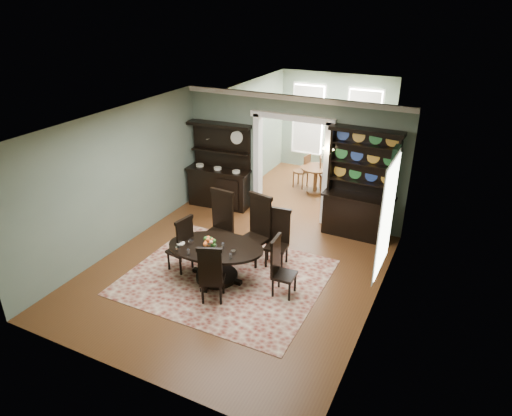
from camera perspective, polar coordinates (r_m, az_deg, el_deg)
The scene contains 19 objects.
room at distance 8.49m, azimuth -3.03°, elevation 0.86°, with size 5.51×6.01×3.01m.
parlor at distance 13.29m, azimuth 8.66°, elevation 9.45°, with size 3.51×3.50×3.01m.
doorway_trim at distance 10.97m, azimuth 4.50°, elevation 6.81°, with size 2.08×0.25×2.57m.
right_window at distance 8.45m, azimuth 16.21°, elevation -0.13°, with size 0.15×1.47×2.12m.
wall_sconce at distance 10.45m, azimuth 9.10°, elevation 7.19°, with size 0.27×0.21×0.21m.
rug at distance 9.12m, azimuth -3.77°, elevation -8.59°, with size 3.71×3.13×0.01m, color maroon.
dining_table at distance 8.83m, azimuth -5.02°, elevation -6.01°, with size 2.06×2.04×0.73m.
centerpiece at distance 8.66m, azimuth -5.74°, elevation -4.58°, with size 1.25×0.81×0.21m.
chair_far_left at distance 9.55m, azimuth -4.48°, elevation -1.72°, with size 0.57×0.54×1.44m.
chair_far_mid at distance 9.32m, azimuth 0.19°, elevation -2.34°, with size 0.62×0.60×1.44m.
chair_far_right at distance 9.26m, azimuth 2.81°, elevation -3.45°, with size 0.49×0.47×1.21m.
chair_end_left at distance 9.10m, azimuth -9.16°, elevation -4.36°, with size 0.49×0.51×1.20m.
chair_end_right at distance 8.35m, azimuth 2.95°, elevation -7.13°, with size 0.43×0.45×1.16m.
chair_near at distance 8.14m, azimuth -5.62°, elevation -8.12°, with size 0.56×0.55×1.18m.
sideboard at distance 11.83m, azimuth -4.55°, elevation 3.80°, with size 1.70×0.73×2.18m.
welsh_dresser at distance 10.50m, azimuth 12.79°, elevation 1.18°, with size 1.61×0.61×2.49m.
parlor_table at distance 12.73m, azimuth 7.45°, elevation 3.96°, with size 0.82×0.82×0.76m.
parlor_chair_left at distance 13.05m, azimuth 5.90°, elevation 4.77°, with size 0.44×0.42×1.00m.
parlor_chair_right at distance 12.83m, azimuth 8.52°, elevation 4.39°, with size 0.49×0.48×1.05m.
Camera 1 is at (3.81, -6.69, 5.09)m, focal length 32.00 mm.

